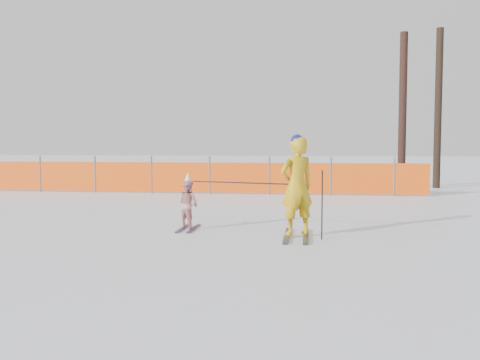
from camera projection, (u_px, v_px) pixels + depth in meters
name	position (u px, v px, depth m)	size (l,w,h in m)	color
ground	(236.00, 237.00, 9.70)	(120.00, 120.00, 0.00)	white
adult	(297.00, 186.00, 9.62)	(0.77, 1.57, 1.86)	black
child	(188.00, 203.00, 10.52)	(0.58, 1.05, 1.12)	black
ski_poles	(270.00, 191.00, 9.80)	(2.49, 0.79, 1.22)	black
safety_fence	(166.00, 177.00, 18.03)	(17.14, 0.06, 1.25)	#595960
tree_trunks	(419.00, 110.00, 19.94)	(1.62, 0.58, 5.96)	black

